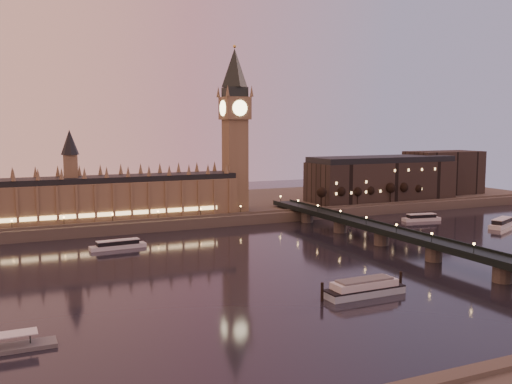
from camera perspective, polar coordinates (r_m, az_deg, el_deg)
ground at (r=236.39m, az=-2.99°, el=-8.08°), size 700.00×700.00×0.00m
far_embankment at (r=398.64m, az=-7.69°, el=-1.66°), size 560.00×130.00×6.00m
palace_of_westminster at (r=338.83m, az=-16.97°, el=-0.15°), size 180.00×26.62×52.00m
big_ben at (r=361.10m, az=-2.12°, el=7.24°), size 17.68×17.68×104.00m
westminster_bridge at (r=280.99m, az=14.72°, el=-4.77°), size 13.20×260.00×15.30m
city_block at (r=444.05m, az=14.46°, el=1.53°), size 155.00×45.00×34.00m
bare_tree_0 at (r=378.96m, az=6.67°, el=-0.16°), size 6.30×6.30×12.82m
bare_tree_1 at (r=385.99m, az=8.37°, el=-0.06°), size 6.30×6.30×12.82m
bare_tree_2 at (r=393.35m, az=10.00°, el=0.04°), size 6.30×6.30×12.82m
bare_tree_3 at (r=401.01m, az=11.57°, el=0.13°), size 6.30×6.30×12.82m
bare_tree_4 at (r=408.97m, az=13.08°, el=0.21°), size 6.30×6.30×12.82m
bare_tree_5 at (r=417.20m, az=14.53°, el=0.29°), size 6.30×6.30×12.82m
bare_tree_6 at (r=425.68m, az=15.93°, el=0.37°), size 6.30×6.30×12.82m
cruise_boat_a at (r=289.20m, az=-13.64°, el=-5.15°), size 27.56×7.60×4.36m
cruise_boat_b at (r=377.27m, az=16.21°, el=-2.49°), size 25.41×9.95×4.57m
cruise_boat_c at (r=370.71m, az=23.38°, el=-2.87°), size 27.24×17.77×5.33m
moored_barge at (r=208.86m, az=10.78°, el=-9.40°), size 35.19×9.21×6.45m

